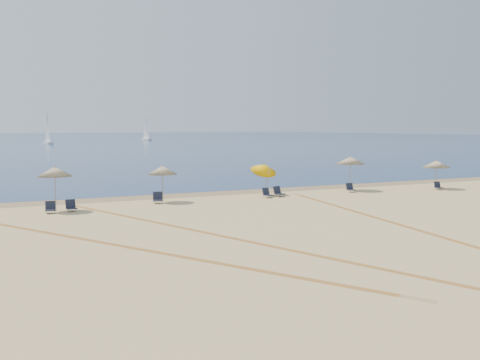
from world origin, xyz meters
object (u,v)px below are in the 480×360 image
object	(u,v)px
chair_1	(50,208)
chair_3	(158,198)
chair_7	(438,186)
umbrella_5	(437,164)
chair_5	(278,192)
sailboat_2	(146,133)
umbrella_4	(350,160)
umbrella_3	(264,168)
chair_2	(71,206)
umbrella_2	(163,170)
chair_6	(350,188)
chair_4	(267,193)
sailboat_1	(48,135)
umbrella_1	(55,172)

from	to	relation	value
chair_1	chair_3	size ratio (longest dim) A/B	0.84
chair_1	chair_7	world-z (taller)	chair_1
umbrella_5	chair_5	bearing A→B (deg)	175.56
chair_7	sailboat_2	size ratio (longest dim) A/B	0.08
umbrella_4	chair_3	size ratio (longest dim) A/B	3.09
umbrella_3	chair_2	bearing A→B (deg)	-171.70
umbrella_2	chair_6	distance (m)	14.48
chair_1	chair_4	xyz separation A→B (m)	(14.40, 0.84, -0.00)
umbrella_2	umbrella_5	size ratio (longest dim) A/B	1.06
chair_7	sailboat_1	bearing A→B (deg)	104.74
umbrella_4	chair_3	bearing A→B (deg)	-177.77
umbrella_4	chair_7	world-z (taller)	umbrella_4
umbrella_1	chair_2	distance (m)	2.19
chair_3	umbrella_5	bearing A→B (deg)	15.06
umbrella_2	umbrella_4	world-z (taller)	umbrella_4
umbrella_5	sailboat_1	distance (m)	131.79
umbrella_2	umbrella_1	bearing A→B (deg)	-171.21
sailboat_2	chair_3	bearing A→B (deg)	-118.57
chair_1	chair_6	bearing A→B (deg)	11.03
umbrella_5	chair_3	xyz separation A→B (m)	(-22.27, 1.41, -1.61)
chair_5	sailboat_2	world-z (taller)	sailboat_2
umbrella_5	chair_5	world-z (taller)	umbrella_5
umbrella_1	umbrella_5	bearing A→B (deg)	-1.53
chair_1	chair_5	bearing A→B (deg)	12.06
umbrella_5	sailboat_2	size ratio (longest dim) A/B	0.28
chair_7	chair_1	bearing A→B (deg)	-171.48
chair_4	umbrella_3	bearing A→B (deg)	58.29
umbrella_4	chair_5	distance (m)	7.20
umbrella_5	chair_4	world-z (taller)	umbrella_5
umbrella_5	chair_7	bearing A→B (deg)	-122.51
umbrella_2	chair_2	size ratio (longest dim) A/B	3.58
sailboat_1	sailboat_2	distance (m)	48.32
sailboat_1	umbrella_2	bearing A→B (deg)	-102.75
umbrella_4	umbrella_1	bearing A→B (deg)	-176.72
umbrella_1	chair_5	xyz separation A→B (m)	(14.99, 0.30, -1.97)
umbrella_2	chair_1	world-z (taller)	umbrella_2
umbrella_2	umbrella_5	xyz separation A→B (m)	(21.80, -1.82, -0.14)
umbrella_5	chair_1	xyz separation A→B (m)	(-29.01, 0.07, -1.64)
umbrella_1	umbrella_2	distance (m)	6.90
umbrella_4	sailboat_1	world-z (taller)	sailboat_1
umbrella_3	chair_1	distance (m)	15.15
umbrella_2	umbrella_3	size ratio (longest dim) A/B	0.94
umbrella_1	umbrella_4	xyz separation A→B (m)	(21.84, 1.25, 0.01)
umbrella_5	chair_3	world-z (taller)	umbrella_5
umbrella_5	chair_1	world-z (taller)	umbrella_5
chair_3	chair_4	distance (m)	7.68
umbrella_3	umbrella_4	xyz separation A→B (m)	(7.35, -0.25, 0.35)
umbrella_3	umbrella_5	xyz separation A→B (m)	(14.12, -2.27, -0.01)
umbrella_4	umbrella_2	bearing A→B (deg)	-179.24
umbrella_2	chair_4	distance (m)	7.46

